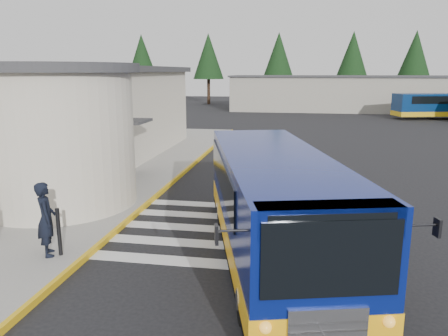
% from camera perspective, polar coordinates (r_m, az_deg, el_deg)
% --- Properties ---
extents(ground, '(140.00, 140.00, 0.00)m').
position_cam_1_polar(ground, '(13.96, 4.46, -7.14)').
color(ground, black).
rests_on(ground, ground).
extents(sidewalk, '(10.00, 34.00, 0.15)m').
position_cam_1_polar(sidewalk, '(20.42, -20.39, -1.33)').
color(sidewalk, gray).
rests_on(sidewalk, ground).
extents(curb_strip, '(0.12, 34.00, 0.16)m').
position_cam_1_polar(curb_strip, '(18.46, -6.96, -2.03)').
color(curb_strip, gold).
rests_on(curb_strip, ground).
extents(station_building, '(12.70, 18.70, 4.80)m').
position_cam_1_polar(station_building, '(23.43, -21.24, 6.48)').
color(station_building, beige).
rests_on(station_building, ground).
extents(crosswalk, '(8.00, 5.35, 0.01)m').
position_cam_1_polar(crosswalk, '(13.26, 1.95, -8.16)').
color(crosswalk, silver).
rests_on(crosswalk, ground).
extents(depot_building, '(26.40, 8.40, 4.20)m').
position_cam_1_polar(depot_building, '(55.37, 15.00, 9.43)').
color(depot_building, gray).
rests_on(depot_building, ground).
extents(tree_line, '(58.40, 4.40, 10.00)m').
position_cam_1_polar(tree_line, '(63.34, 14.88, 14.00)').
color(tree_line, black).
rests_on(tree_line, ground).
extents(transit_bus, '(5.11, 9.87, 2.71)m').
position_cam_1_polar(transit_bus, '(11.11, 6.49, -5.35)').
color(transit_bus, navy).
rests_on(transit_bus, ground).
extents(pedestrian_a, '(0.76, 0.83, 1.89)m').
position_cam_1_polar(pedestrian_a, '(11.78, -22.22, -6.19)').
color(pedestrian_a, black).
rests_on(pedestrian_a, sidewalk).
extents(bollard, '(0.10, 0.10, 1.23)m').
position_cam_1_polar(bollard, '(11.76, -20.75, -7.80)').
color(bollard, black).
rests_on(bollard, sidewalk).
extents(far_bus_a, '(8.77, 4.41, 2.18)m').
position_cam_1_polar(far_bus_a, '(48.96, 26.06, 7.43)').
color(far_bus_a, '#062251').
rests_on(far_bus_a, ground).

